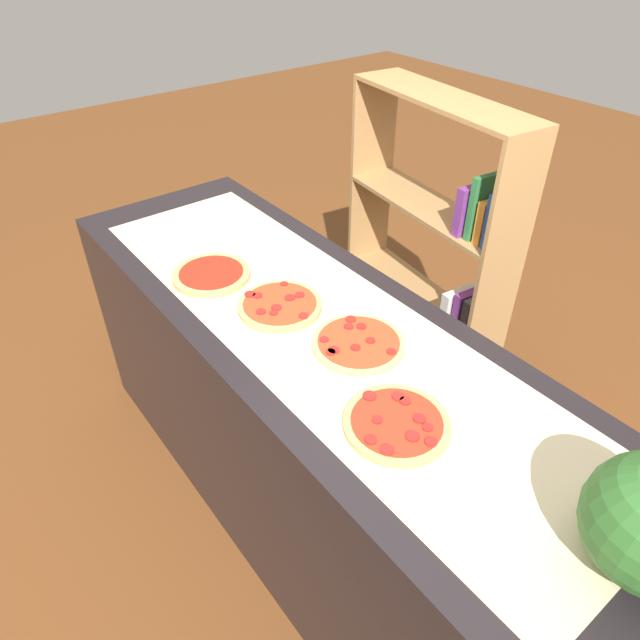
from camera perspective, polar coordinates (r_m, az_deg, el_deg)
The scene contains 8 objects.
ground_plane at distance 2.47m, azimuth 0.00°, elevation -18.33°, with size 12.00×12.00×0.00m, color brown.
counter at distance 2.09m, azimuth 0.00°, elevation -10.90°, with size 2.36×0.72×0.95m, color black.
parchment_paper at distance 1.77m, azimuth 0.00°, elevation -0.49°, with size 2.04×0.57×0.00m, color beige.
pizza_plain_0 at distance 2.02m, azimuth -10.84°, elevation 4.51°, with size 0.27×0.27×0.02m.
pizza_pepperoni_1 at distance 1.84m, azimuth -4.05°, elevation 1.49°, with size 0.27×0.27×0.03m.
pizza_pepperoni_2 at distance 1.69m, azimuth 3.86°, elevation -2.31°, with size 0.28×0.28×0.02m.
pizza_pepperoni_3 at distance 1.46m, azimuth 7.69°, elevation -10.20°, with size 0.27×0.27×0.02m.
bookshelf at distance 2.63m, azimuth 11.89°, elevation 4.60°, with size 0.94×0.35×1.40m.
Camera 1 is at (1.11, -0.86, 2.03)m, focal length 31.90 mm.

